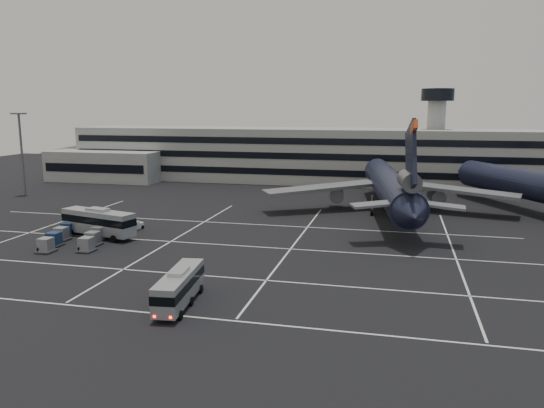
{
  "coord_description": "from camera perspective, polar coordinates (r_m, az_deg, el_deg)",
  "views": [
    {
      "loc": [
        26.06,
        -66.17,
        19.51
      ],
      "look_at": [
        7.72,
        10.79,
        5.0
      ],
      "focal_mm": 35.0,
      "sensor_mm": 36.0,
      "label": 1
    }
  ],
  "objects": [
    {
      "name": "ground",
      "position": [
        73.75,
        -7.83,
        -5.05
      ],
      "size": [
        260.0,
        260.0,
        0.0
      ],
      "primitive_type": "plane",
      "color": "black",
      "rests_on": "ground"
    },
    {
      "name": "lane_markings",
      "position": [
        74.07,
        -6.94,
        -4.95
      ],
      "size": [
        90.0,
        55.62,
        0.01
      ],
      "color": "silver",
      "rests_on": "ground"
    },
    {
      "name": "terminal",
      "position": [
        140.91,
        1.48,
        5.26
      ],
      "size": [
        125.0,
        26.0,
        24.0
      ],
      "color": "gray",
      "rests_on": "ground"
    },
    {
      "name": "hills",
      "position": [
        238.41,
        11.36,
        2.58
      ],
      "size": [
        352.0,
        180.0,
        44.0
      ],
      "color": "#38332B",
      "rests_on": "ground"
    },
    {
      "name": "lightpole_left",
      "position": [
        129.87,
        -25.4,
        6.0
      ],
      "size": [
        2.4,
        2.4,
        18.28
      ],
      "color": "slate",
      "rests_on": "ground"
    },
    {
      "name": "trijet_main",
      "position": [
        99.14,
        12.55,
        1.87
      ],
      "size": [
        47.04,
        57.65,
        18.08
      ],
      "rotation": [
        0.0,
        0.0,
        0.13
      ],
      "color": "black",
      "rests_on": "ground"
    },
    {
      "name": "bus_near",
      "position": [
        54.06,
        -9.95,
        -8.66
      ],
      "size": [
        3.49,
        10.61,
        3.68
      ],
      "rotation": [
        0.0,
        0.0,
        0.1
      ],
      "color": "#9B9FA3",
      "rests_on": "ground"
    },
    {
      "name": "bus_far",
      "position": [
        84.45,
        -18.16,
        -1.79
      ],
      "size": [
        13.02,
        6.18,
        4.49
      ],
      "rotation": [
        0.0,
        0.0,
        1.3
      ],
      "color": "#9B9FA3",
      "rests_on": "ground"
    },
    {
      "name": "tug_a",
      "position": [
        88.42,
        -14.46,
        -2.26
      ],
      "size": [
        1.96,
        2.55,
        1.46
      ],
      "rotation": [
        0.0,
        0.0,
        -0.29
      ],
      "color": "silver",
      "rests_on": "ground"
    },
    {
      "name": "tug_b",
      "position": [
        86.15,
        -17.48,
        -2.77
      ],
      "size": [
        2.48,
        2.29,
        1.37
      ],
      "rotation": [
        0.0,
        0.0,
        0.95
      ],
      "color": "silver",
      "rests_on": "ground"
    },
    {
      "name": "uld_cluster",
      "position": [
        83.13,
        -20.29,
        -3.15
      ],
      "size": [
        11.67,
        15.29,
        2.0
      ],
      "rotation": [
        0.0,
        0.0,
        0.3
      ],
      "color": "#2D2D30",
      "rests_on": "ground"
    }
  ]
}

